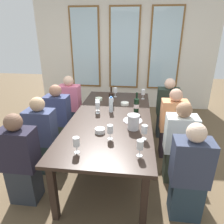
{
  "coord_description": "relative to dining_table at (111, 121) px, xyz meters",
  "views": [
    {
      "loc": [
        0.34,
        -2.66,
        1.92
      ],
      "look_at": [
        0.0,
        0.06,
        0.79
      ],
      "focal_mm": 32.95,
      "sensor_mm": 36.0,
      "label": 1
    }
  ],
  "objects": [
    {
      "name": "tasting_bowl_2",
      "position": [
        -0.08,
        -0.49,
        0.09
      ],
      "size": [
        0.12,
        0.12,
        0.05
      ],
      "primitive_type": "cylinder",
      "color": "white",
      "rests_on": "dining_table"
    },
    {
      "name": "back_wall_with_windows",
      "position": [
        0.0,
        2.47,
        0.77
      ],
      "size": [
        4.31,
        0.1,
        2.9
      ],
      "color": "silver",
      "rests_on": "ground"
    },
    {
      "name": "wine_glass_0",
      "position": [
        -0.24,
        -0.94,
        0.18
      ],
      "size": [
        0.07,
        0.07,
        0.17
      ],
      "color": "white",
      "rests_on": "dining_table"
    },
    {
      "name": "seated_person_7",
      "position": [
        0.91,
        -0.89,
        -0.15
      ],
      "size": [
        0.38,
        0.24,
        1.11
      ],
      "color": "#253643",
      "rests_on": "ground"
    },
    {
      "name": "dining_table",
      "position": [
        0.0,
        0.0,
        0.0
      ],
      "size": [
        1.11,
        2.42,
        0.74
      ],
      "color": "black",
      "rests_on": "ground"
    },
    {
      "name": "seated_person_6",
      "position": [
        -0.91,
        -0.89,
        -0.15
      ],
      "size": [
        0.38,
        0.24,
        1.11
      ],
      "color": "#2A2E36",
      "rests_on": "ground"
    },
    {
      "name": "white_plate_0",
      "position": [
        0.3,
        -0.09,
        0.07
      ],
      "size": [
        0.26,
        0.26,
        0.01
      ],
      "primitive_type": "cylinder",
      "color": "white",
      "rests_on": "dining_table"
    },
    {
      "name": "wine_glass_7",
      "position": [
        0.06,
        -0.62,
        0.18
      ],
      "size": [
        0.07,
        0.07,
        0.17
      ],
      "color": "white",
      "rests_on": "dining_table"
    },
    {
      "name": "metal_pitcher",
      "position": [
        0.32,
        -0.34,
        0.16
      ],
      "size": [
        0.16,
        0.16,
        0.19
      ],
      "color": "silver",
      "rests_on": "dining_table"
    },
    {
      "name": "wine_glass_1",
      "position": [
        -0.05,
        0.93,
        0.18
      ],
      "size": [
        0.07,
        0.07,
        0.17
      ],
      "color": "white",
      "rests_on": "dining_table"
    },
    {
      "name": "wine_bottle_1",
      "position": [
        0.35,
        0.25,
        0.18
      ],
      "size": [
        0.08,
        0.08,
        0.3
      ],
      "color": "black",
      "rests_on": "dining_table"
    },
    {
      "name": "seated_person_4",
      "position": [
        -0.91,
        0.91,
        -0.15
      ],
      "size": [
        0.38,
        0.24,
        1.11
      ],
      "color": "#212E43",
      "rests_on": "ground"
    },
    {
      "name": "seated_person_1",
      "position": [
        0.91,
        -0.31,
        -0.15
      ],
      "size": [
        0.38,
        0.24,
        1.11
      ],
      "color": "#32392B",
      "rests_on": "ground"
    },
    {
      "name": "seated_person_3",
      "position": [
        0.91,
        0.27,
        -0.15
      ],
      "size": [
        0.38,
        0.24,
        1.11
      ],
      "color": "#2D242C",
      "rests_on": "ground"
    },
    {
      "name": "wine_glass_3",
      "position": [
        -0.22,
        0.12,
        0.18
      ],
      "size": [
        0.07,
        0.07,
        0.17
      ],
      "color": "white",
      "rests_on": "dining_table"
    },
    {
      "name": "seated_person_5",
      "position": [
        0.91,
        0.93,
        -0.15
      ],
      "size": [
        0.38,
        0.24,
        1.11
      ],
      "color": "#293336",
      "rests_on": "ground"
    },
    {
      "name": "wine_glass_4",
      "position": [
        0.4,
        -0.92,
        0.18
      ],
      "size": [
        0.07,
        0.07,
        0.17
      ],
      "color": "white",
      "rests_on": "dining_table"
    },
    {
      "name": "seated_person_0",
      "position": [
        -0.91,
        -0.34,
        -0.15
      ],
      "size": [
        0.38,
        0.24,
        1.11
      ],
      "color": "#233331",
      "rests_on": "ground"
    },
    {
      "name": "seated_person_2",
      "position": [
        -0.91,
        0.27,
        -0.15
      ],
      "size": [
        0.38,
        0.24,
        1.11
      ],
      "color": "#30392C",
      "rests_on": "ground"
    },
    {
      "name": "wine_glass_2",
      "position": [
        0.45,
        -0.58,
        0.18
      ],
      "size": [
        0.07,
        0.07,
        0.17
      ],
      "color": "white",
      "rests_on": "dining_table"
    },
    {
      "name": "wine_glass_6",
      "position": [
        0.46,
        0.87,
        0.18
      ],
      "size": [
        0.07,
        0.07,
        0.17
      ],
      "color": "white",
      "rests_on": "dining_table"
    },
    {
      "name": "wine_bottle_0",
      "position": [
        -0.06,
        0.46,
        0.18
      ],
      "size": [
        0.08,
        0.08,
        0.31
      ],
      "color": "black",
      "rests_on": "dining_table"
    },
    {
      "name": "wine_glass_5",
      "position": [
        -0.24,
        0.21,
        0.18
      ],
      "size": [
        0.07,
        0.07,
        0.17
      ],
      "color": "white",
      "rests_on": "dining_table"
    },
    {
      "name": "tasting_bowl_0",
      "position": [
        -0.31,
        0.69,
        0.09
      ],
      "size": [
        0.12,
        0.12,
        0.05
      ],
      "primitive_type": "cylinder",
      "color": "white",
      "rests_on": "dining_table"
    },
    {
      "name": "tasting_bowl_1",
      "position": [
        0.16,
        0.52,
        0.08
      ],
      "size": [
        0.13,
        0.13,
        0.04
      ],
      "primitive_type": "cylinder",
      "color": "white",
      "rests_on": "dining_table"
    },
    {
      "name": "ground_plane",
      "position": [
        0.0,
        0.0,
        -0.68
      ],
      "size": [
        12.0,
        12.0,
        0.0
      ],
      "primitive_type": "plane",
      "color": "brown"
    },
    {
      "name": "water_bottle",
      "position": [
        -0.03,
        0.2,
        0.18
      ],
      "size": [
        0.06,
        0.06,
        0.24
      ],
      "color": "white",
      "rests_on": "dining_table"
    }
  ]
}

